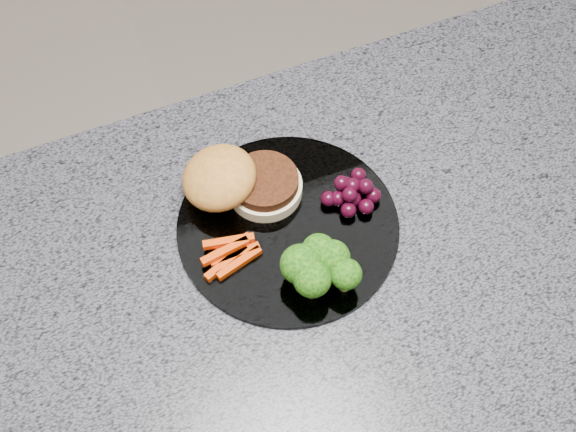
# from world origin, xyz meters

# --- Properties ---
(island_cabinet) EXTENTS (1.20, 0.60, 0.86)m
(island_cabinet) POSITION_xyz_m (0.00, 0.00, 0.43)
(island_cabinet) COLOR brown
(island_cabinet) RESTS_ON ground
(countertop) EXTENTS (1.20, 0.60, 0.04)m
(countertop) POSITION_xyz_m (0.00, 0.00, 0.88)
(countertop) COLOR #51525C
(countertop) RESTS_ON island_cabinet
(plate) EXTENTS (0.26, 0.26, 0.01)m
(plate) POSITION_xyz_m (-0.05, 0.07, 0.90)
(plate) COLOR white
(plate) RESTS_ON countertop
(burger) EXTENTS (0.15, 0.12, 0.05)m
(burger) POSITION_xyz_m (-0.09, 0.14, 0.93)
(burger) COLOR beige
(burger) RESTS_ON plate
(carrot_sticks) EXTENTS (0.07, 0.05, 0.02)m
(carrot_sticks) POSITION_xyz_m (-0.13, 0.06, 0.91)
(carrot_sticks) COLOR #D13803
(carrot_sticks) RESTS_ON plate
(broccoli) EXTENTS (0.08, 0.08, 0.06)m
(broccoli) POSITION_xyz_m (-0.05, -0.01, 0.94)
(broccoli) COLOR olive
(broccoli) RESTS_ON plate
(grape_bunch) EXTENTS (0.07, 0.06, 0.03)m
(grape_bunch) POSITION_xyz_m (0.03, 0.07, 0.92)
(grape_bunch) COLOR black
(grape_bunch) RESTS_ON plate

